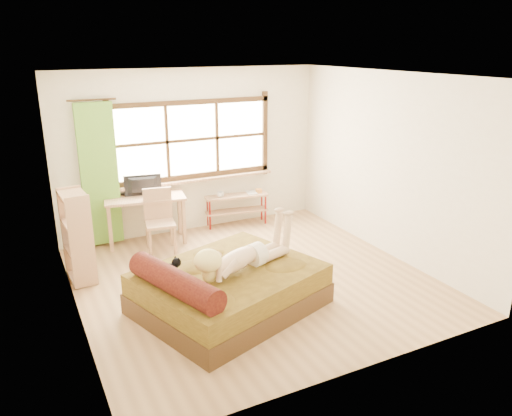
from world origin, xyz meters
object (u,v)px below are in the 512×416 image
bed (226,288)px  woman (242,245)px  bookshelf (77,236)px  kitten (168,269)px  chair (159,217)px  desk (145,203)px  pipe_shelf (237,203)px

bed → woman: woman is taller
bed → bookshelf: bookshelf is taller
woman → bookshelf: bearing=116.6°
kitten → chair: chair is taller
desk → chair: bearing=-63.0°
pipe_shelf → bookshelf: bookshelf is taller
bookshelf → chair: bearing=19.3°
woman → chair: 2.24m
bed → chair: bearing=76.3°
kitten → chair: size_ratio=0.31×
desk → pipe_shelf: 1.67m
chair → bookshelf: (-1.27, -0.56, 0.10)m
desk → chair: (0.11, -0.36, -0.13)m
pipe_shelf → chair: bearing=-153.2°
desk → chair: 0.40m
bed → chair: (-0.18, 2.16, 0.26)m
pipe_shelf → kitten: bearing=-119.3°
bed → bookshelf: size_ratio=1.95×
woman → desk: 2.61m
woman → kitten: size_ratio=4.67×
desk → chair: chair is taller
bed → desk: desk is taller
kitten → pipe_shelf: (2.02, 2.53, -0.22)m
pipe_shelf → bookshelf: size_ratio=0.90×
desk → pipe_shelf: (1.65, 0.12, -0.27)m
chair → woman: bearing=-70.7°
bookshelf → kitten: bearing=-66.9°
bed → chair: 2.19m
bed → pipe_shelf: bed is taller
bed → desk: 2.57m
bed → desk: bearing=78.1°
bookshelf → desk: bearing=34.2°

